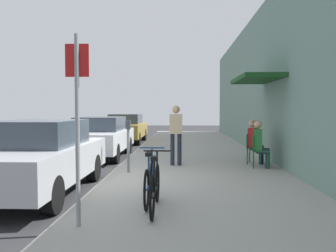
# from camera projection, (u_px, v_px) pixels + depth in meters

# --- Properties ---
(ground_plane) EXTENTS (60.00, 60.00, 0.00)m
(ground_plane) POSITION_uv_depth(u_px,v_px,m) (104.00, 183.00, 8.38)
(ground_plane) COLOR #2D2D30
(sidewalk_slab) EXTENTS (4.50, 32.00, 0.12)m
(sidewalk_slab) POSITION_uv_depth(u_px,v_px,m) (198.00, 167.00, 10.28)
(sidewalk_slab) COLOR #9E9B93
(sidewalk_slab) RESTS_ON ground_plane
(building_facade) EXTENTS (1.40, 32.00, 5.26)m
(building_facade) POSITION_uv_depth(u_px,v_px,m) (284.00, 77.00, 10.07)
(building_facade) COLOR gray
(building_facade) RESTS_ON ground_plane
(parked_car_0) EXTENTS (1.80, 4.40, 1.49)m
(parked_car_0) POSITION_uv_depth(u_px,v_px,m) (38.00, 156.00, 7.27)
(parked_car_0) COLOR #B7B7BC
(parked_car_0) RESTS_ON ground_plane
(parked_car_1) EXTENTS (1.80, 4.40, 1.44)m
(parked_car_1) POSITION_uv_depth(u_px,v_px,m) (100.00, 137.00, 12.75)
(parked_car_1) COLOR silver
(parked_car_1) RESTS_ON ground_plane
(parked_car_2) EXTENTS (1.80, 4.40, 1.47)m
(parked_car_2) POSITION_uv_depth(u_px,v_px,m) (126.00, 128.00, 18.48)
(parked_car_2) COLOR #A58433
(parked_car_2) RESTS_ON ground_plane
(parking_meter) EXTENTS (0.12, 0.10, 1.32)m
(parking_meter) POSITION_uv_depth(u_px,v_px,m) (128.00, 142.00, 9.06)
(parking_meter) COLOR slate
(parking_meter) RESTS_ON sidewalk_slab
(street_sign) EXTENTS (0.32, 0.06, 2.60)m
(street_sign) POSITION_uv_depth(u_px,v_px,m) (77.00, 115.00, 4.85)
(street_sign) COLOR gray
(street_sign) RESTS_ON sidewalk_slab
(bicycle_0) EXTENTS (0.46, 1.71, 0.90)m
(bicycle_0) POSITION_uv_depth(u_px,v_px,m) (155.00, 188.00, 5.66)
(bicycle_0) COLOR black
(bicycle_0) RESTS_ON sidewalk_slab
(bicycle_1) EXTENTS (0.46, 1.71, 0.90)m
(bicycle_1) POSITION_uv_depth(u_px,v_px,m) (150.00, 182.00, 6.15)
(bicycle_1) COLOR black
(bicycle_1) RESTS_ON sidewalk_slab
(cafe_chair_0) EXTENTS (0.51, 0.51, 0.87)m
(cafe_chair_0) POSITION_uv_depth(u_px,v_px,m) (258.00, 149.00, 9.80)
(cafe_chair_0) COLOR #14592D
(cafe_chair_0) RESTS_ON sidewalk_slab
(seated_patron_0) EXTENTS (0.48, 0.42, 1.29)m
(seated_patron_0) POSITION_uv_depth(u_px,v_px,m) (260.00, 142.00, 9.78)
(seated_patron_0) COLOR #232838
(seated_patron_0) RESTS_ON sidewalk_slab
(cafe_chair_1) EXTENTS (0.56, 0.56, 0.87)m
(cafe_chair_1) POSITION_uv_depth(u_px,v_px,m) (252.00, 146.00, 10.58)
(cafe_chair_1) COLOR #14592D
(cafe_chair_1) RESTS_ON sidewalk_slab
(seated_patron_1) EXTENTS (0.51, 0.47, 1.29)m
(seated_patron_1) POSITION_uv_depth(u_px,v_px,m) (254.00, 140.00, 10.55)
(seated_patron_1) COLOR #232838
(seated_patron_1) RESTS_ON sidewalk_slab
(pedestrian_standing) EXTENTS (0.36, 0.22, 1.70)m
(pedestrian_standing) POSITION_uv_depth(u_px,v_px,m) (176.00, 130.00, 10.22)
(pedestrian_standing) COLOR #232838
(pedestrian_standing) RESTS_ON sidewalk_slab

